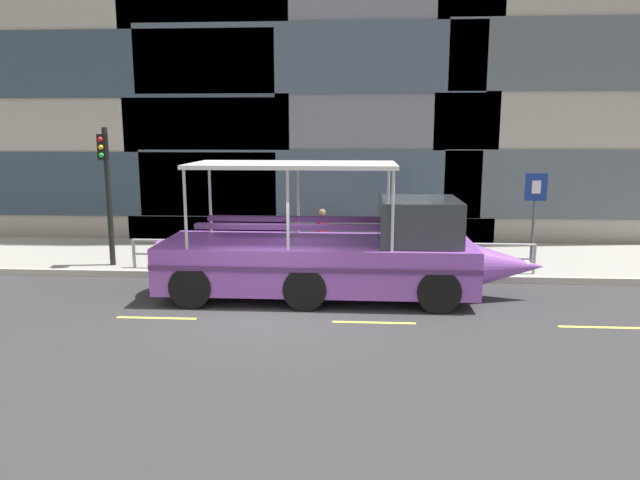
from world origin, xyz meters
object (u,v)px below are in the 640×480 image
Objects in this scene: traffic_light_pole at (107,183)px; duck_tour_boat at (339,254)px; pedestrian_near_bow at (456,228)px; parking_sign at (535,205)px; pedestrian_mid_left at (322,229)px.

traffic_light_pole reaches higher than duck_tour_boat.
traffic_light_pole is 10.22m from pedestrian_near_bow.
parking_sign reaches higher than pedestrian_mid_left.
pedestrian_mid_left is (6.11, 1.32, -1.49)m from traffic_light_pole.
traffic_light_pole is 12.10m from parking_sign.
pedestrian_mid_left is at bearing 99.97° from duck_tour_boat.
traffic_light_pole reaches higher than pedestrian_near_bow.
duck_tour_boat is at bearing -156.24° from parking_sign.
traffic_light_pole is 2.57× the size of pedestrian_mid_left.
duck_tour_boat is (-5.35, -2.36, -0.97)m from parking_sign.
traffic_light_pole is at bearing -167.76° from pedestrian_mid_left.
pedestrian_near_bow is (10.09, 0.96, -1.35)m from traffic_light_pole.
traffic_light_pole reaches higher than parking_sign.
traffic_light_pole is 7.25m from duck_tour_boat.
pedestrian_near_bow is (-2.00, 0.83, -0.79)m from parking_sign.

